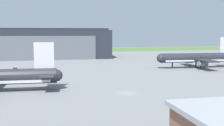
{
  "coord_description": "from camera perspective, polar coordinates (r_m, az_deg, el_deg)",
  "views": [
    {
      "loc": [
        -18.73,
        -68.63,
        15.83
      ],
      "look_at": [
        1.53,
        25.0,
        5.25
      ],
      "focal_mm": 43.99,
      "sensor_mm": 36.0,
      "label": 1
    }
  ],
  "objects": [
    {
      "name": "airliner_far_right",
      "position": [
        129.77,
        16.97,
        0.99
      ],
      "size": [
        36.73,
        28.45,
        13.85
      ],
      "color": "#282B33",
      "rests_on": "ground_plane"
    },
    {
      "name": "ground_plane",
      "position": [
        72.88,
        3.0,
        -6.25
      ],
      "size": [
        440.0,
        440.0,
        0.0
      ],
      "primitive_type": "plane",
      "color": "slate"
    },
    {
      "name": "maintenance_hangar",
      "position": [
        177.77,
        -14.64,
        3.87
      ],
      "size": [
        85.62,
        30.52,
        18.78
      ],
      "color": "#232833",
      "rests_on": "ground_plane"
    },
    {
      "name": "pushback_tractor",
      "position": [
        118.02,
        -19.52,
        -1.24
      ],
      "size": [
        2.62,
        4.47,
        1.95
      ],
      "color": "#2D2D33",
      "rests_on": "ground_plane"
    },
    {
      "name": "grass_field_strip",
      "position": [
        255.17,
        -7.98,
        2.69
      ],
      "size": [
        440.0,
        56.0,
        0.08
      ],
      "primitive_type": "cube",
      "color": "#4C7134",
      "rests_on": "ground_plane"
    }
  ]
}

